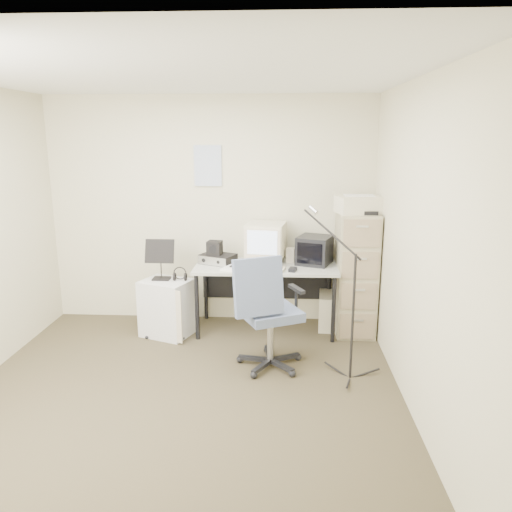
{
  "coord_description": "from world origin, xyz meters",
  "views": [
    {
      "loc": [
        0.8,
        -3.68,
        2.08
      ],
      "look_at": [
        0.55,
        0.95,
        0.95
      ],
      "focal_mm": 35.0,
      "sensor_mm": 36.0,
      "label": 1
    }
  ],
  "objects_px": {
    "desk": "(266,298)",
    "filing_cabinet": "(355,273)",
    "office_chair": "(270,311)",
    "side_cart": "(167,308)"
  },
  "relations": [
    {
      "from": "office_chair",
      "to": "desk",
      "type": "bearing_deg",
      "value": 68.88
    },
    {
      "from": "filing_cabinet",
      "to": "side_cart",
      "type": "xyz_separation_m",
      "value": [
        -1.99,
        -0.23,
        -0.35
      ]
    },
    {
      "from": "filing_cabinet",
      "to": "side_cart",
      "type": "distance_m",
      "value": 2.04
    },
    {
      "from": "office_chair",
      "to": "side_cart",
      "type": "relative_size",
      "value": 1.8
    },
    {
      "from": "desk",
      "to": "filing_cabinet",
      "type": "bearing_deg",
      "value": 1.81
    },
    {
      "from": "filing_cabinet",
      "to": "desk",
      "type": "height_order",
      "value": "filing_cabinet"
    },
    {
      "from": "desk",
      "to": "office_chair",
      "type": "bearing_deg",
      "value": -85.42
    },
    {
      "from": "filing_cabinet",
      "to": "office_chair",
      "type": "bearing_deg",
      "value": -133.76
    },
    {
      "from": "desk",
      "to": "office_chair",
      "type": "xyz_separation_m",
      "value": [
        0.07,
        -0.89,
        0.17
      ]
    },
    {
      "from": "side_cart",
      "to": "desk",
      "type": "bearing_deg",
      "value": 32.01
    }
  ]
}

